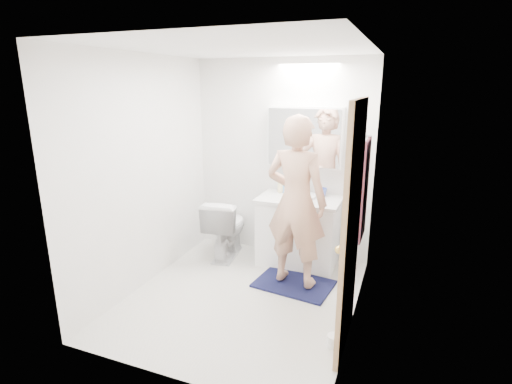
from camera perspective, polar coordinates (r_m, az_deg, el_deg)
The scene contains 23 objects.
floor at distance 4.16m, azimuth -1.96°, elevation -14.88°, with size 2.50×2.50×0.00m, color silver.
ceiling at distance 3.61m, azimuth -2.33°, elevation 20.18°, with size 2.50×2.50×0.00m, color white.
wall_back at distance 4.85m, azimuth 3.76°, elevation 4.70°, with size 2.50×2.50×0.00m, color white.
wall_front at distance 2.66m, azimuth -12.93°, elevation -4.80°, with size 2.50×2.50×0.00m, color white.
wall_left at distance 4.25m, azimuth -15.87°, elevation 2.61°, with size 2.50×2.50×0.00m, color white.
wall_right at distance 3.43m, azimuth 14.98°, elevation -0.32°, with size 2.50×2.50×0.00m, color white.
vanity_cabinet at distance 4.73m, azimuth 6.15°, elevation -5.88°, with size 0.90×0.55×0.78m, color white.
countertop at distance 4.59m, azimuth 6.30°, elevation -1.11°, with size 0.95×0.58×0.04m, color white.
sink_basin at distance 4.61m, azimuth 6.41°, elevation -0.60°, with size 0.36×0.36×0.03m, color silver.
faucet at distance 4.77m, azimuth 7.03°, elevation 0.74°, with size 0.02×0.02×0.16m, color #B9B9BD.
medicine_cabinet at distance 4.65m, azimuth 7.10°, elevation 7.89°, with size 0.88×0.14×0.70m, color white.
mirror_panel at distance 4.58m, azimuth 6.86°, elevation 7.78°, with size 0.84×0.01×0.66m, color silver.
toilet at distance 4.92m, azimuth -4.36°, elevation -5.10°, with size 0.42×0.74×0.76m, color white.
bath_rug at distance 4.38m, azimuth 5.50°, elevation -13.10°, with size 0.80×0.55×0.02m, color #121739.
person at distance 4.03m, azimuth 5.83°, elevation -1.46°, with size 0.65×0.43×1.78m, color tan.
door at distance 3.16m, azimuth 13.61°, elevation -5.38°, with size 0.04×0.80×2.00m, color tan.
door_knob at distance 2.91m, azimuth 11.91°, elevation -8.20°, with size 0.06×0.06×0.06m, color gold.
towel at distance 3.99m, azimuth 15.51°, elevation 0.33°, with size 0.02×0.42×1.00m, color #101333.
towel_hook at distance 3.89m, azimuth 15.87°, elevation 7.76°, with size 0.02×0.02×0.07m, color silver.
soap_bottle_a at distance 4.78m, azimuth 3.57°, elevation 1.09°, with size 0.08×0.08×0.20m, color beige.
soap_bottle_b at distance 4.79m, azimuth 4.17°, elevation 1.03°, with size 0.08×0.08×0.18m, color #6198D0.
toothbrush_cup at distance 4.67m, azimuth 9.57°, elevation -0.04°, with size 0.11×0.11×0.10m, color #435FCA.
toilet_paper_roll at distance 3.53m, azimuth 11.18°, elevation -20.39°, with size 0.11×0.11×0.10m, color white.
Camera 1 is at (1.43, -3.30, 2.10)m, focal length 27.61 mm.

